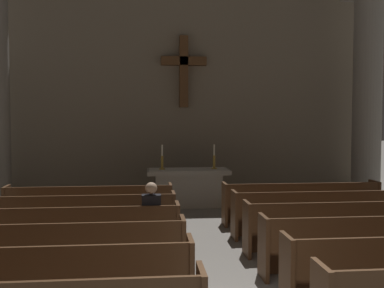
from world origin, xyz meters
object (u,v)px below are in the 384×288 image
(pew_left_row_4, at_px, (73,233))
(lone_worshipper, at_px, (151,218))
(pew_left_row_2, at_px, (44,281))
(candlestick_right, at_px, (214,161))
(pew_left_row_3, at_px, (61,253))
(column_right_third, at_px, (367,101))
(pew_left_row_6, at_px, (90,207))
(pew_right_row_5, at_px, (320,213))
(pew_right_row_6, at_px, (301,203))
(pew_left_row_5, at_px, (83,218))
(pew_right_row_3, at_px, (376,244))
(altar, at_px, (188,187))
(candlestick_left, at_px, (162,162))
(pew_right_row_4, at_px, (344,227))

(pew_left_row_4, bearing_deg, lone_worshipper, 1.70)
(pew_left_row_2, relative_size, candlestick_right, 5.38)
(pew_left_row_3, distance_m, column_right_third, 9.70)
(pew_left_row_6, xyz_separation_m, pew_right_row_5, (4.69, -1.15, 0.00))
(pew_left_row_4, distance_m, pew_right_row_6, 5.22)
(pew_left_row_3, height_order, candlestick_right, candlestick_right)
(pew_left_row_4, height_order, column_right_third, column_right_third)
(pew_left_row_5, bearing_deg, pew_left_row_6, 90.00)
(pew_right_row_3, height_order, altar, altar)
(pew_left_row_3, bearing_deg, pew_left_row_2, -90.00)
(candlestick_right, xyz_separation_m, lone_worshipper, (-1.75, -4.54, -0.53))
(pew_left_row_2, bearing_deg, pew_left_row_3, 90.00)
(pew_left_row_5, xyz_separation_m, lone_worshipper, (1.30, -1.11, 0.22))
(pew_left_row_3, height_order, pew_right_row_6, same)
(candlestick_left, relative_size, lone_worshipper, 0.50)
(candlestick_right, distance_m, lone_worshipper, 4.89)
(pew_left_row_2, distance_m, pew_left_row_5, 3.44)
(pew_right_row_3, bearing_deg, pew_right_row_4, 90.00)
(pew_left_row_4, height_order, altar, altar)
(pew_left_row_5, height_order, pew_right_row_5, same)
(pew_right_row_4, bearing_deg, pew_right_row_6, 90.00)
(pew_right_row_4, xyz_separation_m, lone_worshipper, (-3.39, 0.04, 0.22))
(pew_left_row_2, bearing_deg, candlestick_right, 66.12)
(pew_left_row_5, height_order, pew_left_row_6, same)
(column_right_third, bearing_deg, pew_right_row_3, -114.70)
(pew_right_row_5, xyz_separation_m, altar, (-2.34, 3.43, 0.06))
(pew_left_row_6, bearing_deg, pew_right_row_5, -13.75)
(pew_right_row_4, relative_size, lone_worshipper, 2.68)
(pew_right_row_3, bearing_deg, lone_worshipper, 160.73)
(pew_left_row_2, bearing_deg, pew_right_row_5, 36.28)
(pew_right_row_6, bearing_deg, candlestick_right, 125.68)
(pew_left_row_6, bearing_deg, altar, 44.32)
(pew_left_row_6, relative_size, candlestick_left, 5.38)
(pew_left_row_6, xyz_separation_m, lone_worshipper, (1.30, -2.25, 0.22))
(candlestick_right, bearing_deg, pew_right_row_6, -54.32)
(candlestick_left, xyz_separation_m, lone_worshipper, (-0.35, -4.54, -0.53))
(pew_left_row_3, bearing_deg, pew_right_row_3, 0.00)
(pew_left_row_2, xyz_separation_m, pew_left_row_6, (0.00, 4.59, 0.00))
(pew_right_row_3, xyz_separation_m, lone_worshipper, (-3.39, 1.18, 0.22))
(pew_left_row_2, distance_m, pew_right_row_6, 6.56)
(pew_left_row_6, bearing_deg, candlestick_right, 36.94)
(pew_right_row_5, bearing_deg, pew_right_row_3, -90.00)
(pew_left_row_3, distance_m, lone_worshipper, 1.77)
(pew_left_row_6, height_order, lone_worshipper, lone_worshipper)
(pew_left_row_2, xyz_separation_m, column_right_third, (7.37, 6.99, 2.37))
(candlestick_left, bearing_deg, pew_left_row_5, -115.56)
(pew_right_row_4, bearing_deg, candlestick_right, 109.73)
(pew_right_row_3, distance_m, candlestick_right, 6.00)
(pew_right_row_3, bearing_deg, pew_right_row_6, 90.00)
(pew_left_row_5, bearing_deg, candlestick_left, 64.44)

